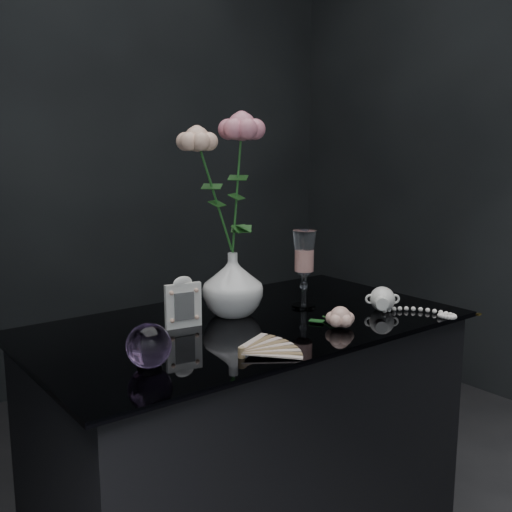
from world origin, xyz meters
TOP-DOWN VIEW (x-y plane):
  - table at (0.00, 0.05)m, footprint 1.05×0.58m
  - vase at (0.01, 0.12)m, footprint 0.19×0.19m
  - wine_glass at (0.20, 0.07)m, footprint 0.07×0.07m
  - picture_frame at (-0.15, 0.10)m, footprint 0.10×0.08m
  - paperweight at (-0.34, -0.09)m, footprint 0.09×0.09m
  - paper_fan at (-0.16, -0.15)m, footprint 0.29×0.26m
  - loose_rose at (0.14, -0.12)m, footprint 0.16×0.18m
  - pearl_jar at (0.34, -0.08)m, footprint 0.32×0.32m
  - roses at (-0.01, 0.12)m, footprint 0.21×0.12m

SIDE VIEW (x-z plane):
  - table at x=0.00m, z-range 0.00..0.76m
  - paper_fan at x=-0.16m, z-range 0.76..0.79m
  - loose_rose at x=0.14m, z-range 0.76..0.81m
  - pearl_jar at x=0.34m, z-range 0.76..0.83m
  - paperweight at x=-0.34m, z-range 0.76..0.85m
  - picture_frame at x=-0.15m, z-range 0.76..0.89m
  - vase at x=0.01m, z-range 0.76..0.92m
  - wine_glass at x=0.20m, z-range 0.76..0.97m
  - roses at x=-0.01m, z-range 0.91..1.31m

